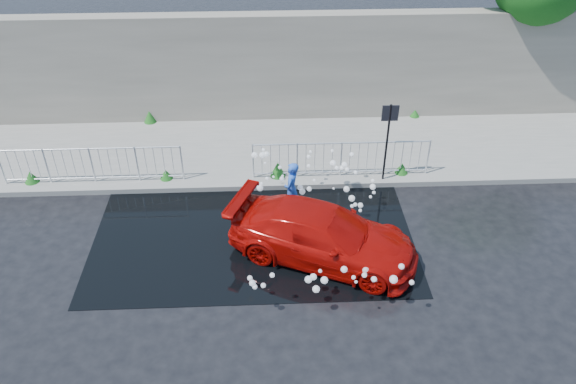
% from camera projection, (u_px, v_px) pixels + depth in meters
% --- Properties ---
extents(ground, '(90.00, 90.00, 0.00)m').
position_uv_depth(ground, '(232.00, 260.00, 13.49)').
color(ground, black).
rests_on(ground, ground).
extents(pavement, '(30.00, 4.00, 0.15)m').
position_uv_depth(pavement, '(238.00, 151.00, 17.53)').
color(pavement, slate).
rests_on(pavement, ground).
extents(curb, '(30.00, 0.25, 0.16)m').
position_uv_depth(curb, '(236.00, 187.00, 15.89)').
color(curb, slate).
rests_on(curb, ground).
extents(retaining_wall, '(30.00, 0.60, 3.50)m').
position_uv_depth(retaining_wall, '(237.00, 68.00, 18.28)').
color(retaining_wall, '#6D675B').
rests_on(retaining_wall, pavement).
extents(puddle, '(8.00, 5.00, 0.01)m').
position_uv_depth(puddle, '(253.00, 233.00, 14.32)').
color(puddle, black).
rests_on(puddle, ground).
extents(sign_post, '(0.45, 0.06, 2.50)m').
position_uv_depth(sign_post, '(388.00, 131.00, 15.18)').
color(sign_post, black).
rests_on(sign_post, ground).
extents(railing_left, '(5.05, 0.05, 1.10)m').
position_uv_depth(railing_left, '(92.00, 164.00, 15.66)').
color(railing_left, silver).
rests_on(railing_left, pavement).
extents(railing_right, '(5.05, 0.05, 1.10)m').
position_uv_depth(railing_right, '(341.00, 158.00, 15.91)').
color(railing_right, silver).
rests_on(railing_right, pavement).
extents(weeds, '(12.17, 3.93, 0.45)m').
position_uv_depth(weeds, '(226.00, 153.00, 16.93)').
color(weeds, '#124616').
rests_on(weeds, pavement).
extents(water_spray, '(3.51, 5.32, 1.02)m').
position_uv_depth(water_spray, '(317.00, 211.00, 13.89)').
color(water_spray, white).
rests_on(water_spray, ground).
extents(red_car, '(4.86, 3.45, 1.31)m').
position_uv_depth(red_car, '(323.00, 235.00, 13.22)').
color(red_car, '#A60A06').
rests_on(red_car, ground).
extents(person, '(0.53, 0.65, 1.55)m').
position_uv_depth(person, '(291.00, 189.00, 14.57)').
color(person, blue).
rests_on(person, ground).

